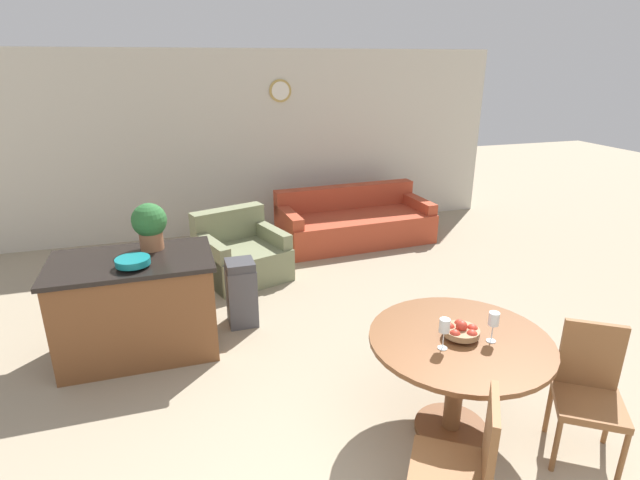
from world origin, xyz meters
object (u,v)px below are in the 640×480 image
object	(u,v)px
fruit_bowl	(461,331)
wine_glass_right	(494,320)
dining_chair_near_left	(464,463)
couch	(354,223)
trash_bin	(241,293)
teal_bowl	(133,262)
kitchen_island	(137,306)
dining_chair_near_right	(589,387)
potted_plant	(150,224)
wine_glass_left	(444,327)
dining_table	(458,360)
armchair	(241,255)

from	to	relation	value
fruit_bowl	wine_glass_right	size ratio (longest dim) A/B	1.14
dining_chair_near_left	couch	xyz separation A→B (m)	(1.19, 4.76, -0.23)
trash_bin	teal_bowl	bearing A→B (deg)	-155.39
kitchen_island	couch	distance (m)	3.70
wine_glass_right	kitchen_island	xyz separation A→B (m)	(-2.34, 1.89, -0.47)
fruit_bowl	teal_bowl	size ratio (longest dim) A/B	0.87
dining_chair_near_right	potted_plant	bearing A→B (deg)	-7.23
wine_glass_right	couch	world-z (taller)	wine_glass_right
wine_glass_right	teal_bowl	world-z (taller)	teal_bowl
kitchen_island	teal_bowl	size ratio (longest dim) A/B	4.89
wine_glass_left	wine_glass_right	xyz separation A→B (m)	(0.36, -0.02, 0.00)
dining_table	teal_bowl	size ratio (longest dim) A/B	4.36
wine_glass_left	trash_bin	world-z (taller)	wine_glass_left
teal_bowl	trash_bin	xyz separation A→B (m)	(0.94, 0.43, -0.63)
potted_plant	fruit_bowl	bearing A→B (deg)	-45.09
teal_bowl	potted_plant	world-z (taller)	potted_plant
dining_table	kitchen_island	xyz separation A→B (m)	(-2.17, 1.79, -0.14)
dining_chair_near_left	armchair	distance (m)	4.02
fruit_bowl	armchair	size ratio (longest dim) A/B	0.21
dining_table	couch	bearing A→B (deg)	79.07
fruit_bowl	trash_bin	bearing A→B (deg)	120.62
dining_chair_near_left	wine_glass_right	bearing A→B (deg)	-7.90
fruit_bowl	potted_plant	size ratio (longest dim) A/B	0.57
couch	potted_plant	bearing A→B (deg)	-146.79
trash_bin	fruit_bowl	bearing A→B (deg)	-59.38
dining_table	dining_chair_near_left	xyz separation A→B (m)	(-0.41, -0.75, -0.09)
wine_glass_left	trash_bin	xyz separation A→B (m)	(-1.01, 2.10, -0.59)
armchair	teal_bowl	bearing A→B (deg)	-141.95
dining_chair_near_left	kitchen_island	distance (m)	3.08
kitchen_island	trash_bin	xyz separation A→B (m)	(0.97, 0.23, -0.12)
wine_glass_right	trash_bin	xyz separation A→B (m)	(-1.37, 2.12, -0.59)
wine_glass_left	wine_glass_right	world-z (taller)	same
teal_bowl	dining_chair_near_right	bearing A→B (deg)	-34.87
couch	armchair	xyz separation A→B (m)	(-1.80, -0.79, 0.01)
fruit_bowl	trash_bin	size ratio (longest dim) A/B	0.36
teal_bowl	potted_plant	xyz separation A→B (m)	(0.15, 0.40, 0.19)
wine_glass_left	dining_chair_near_left	bearing A→B (deg)	-109.04
dining_chair_near_left	trash_bin	size ratio (longest dim) A/B	1.35
dining_chair_near_left	dining_chair_near_right	xyz separation A→B (m)	(1.16, 0.33, 0.00)
couch	teal_bowl	bearing A→B (deg)	-143.27
armchair	dining_table	bearing A→B (deg)	-90.06
teal_bowl	potted_plant	bearing A→B (deg)	69.37
fruit_bowl	trash_bin	distance (m)	2.40
kitchen_island	wine_glass_right	bearing A→B (deg)	-38.85
dining_chair_near_right	wine_glass_left	bearing A→B (deg)	14.22
wine_glass_right	kitchen_island	world-z (taller)	wine_glass_right
wine_glass_left	armchair	world-z (taller)	wine_glass_left
dining_chair_near_right	couch	world-z (taller)	dining_chair_near_right
fruit_bowl	teal_bowl	xyz separation A→B (m)	(-2.14, 1.59, 0.14)
fruit_bowl	wine_glass_left	world-z (taller)	wine_glass_left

